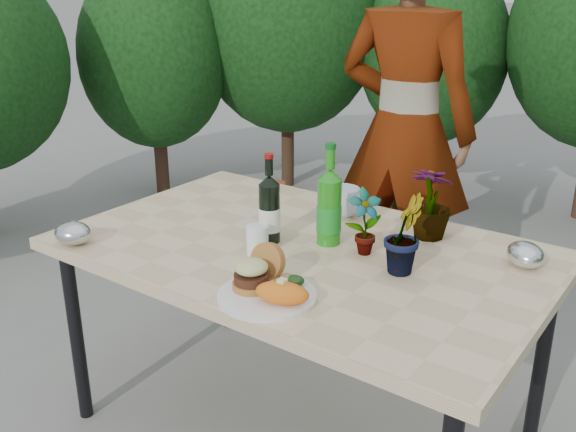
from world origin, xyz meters
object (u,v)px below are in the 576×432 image
Objects in this scene: wine_bottle at (269,210)px; patio_table at (302,261)px; person at (405,131)px; dinner_plate at (267,296)px.

patio_table is at bearing 10.69° from wine_bottle.
patio_table is 0.87× the size of person.
dinner_plate is 1.47m from person.
dinner_plate is (0.13, -0.37, 0.06)m from patio_table.
patio_table is 0.21m from wine_bottle.
wine_bottle is at bearing 88.83° from person.
person is (-0.16, 1.07, 0.23)m from patio_table.
person is at bearing 86.33° from wine_bottle.
wine_bottle is 1.10m from person.
person reaches higher than dinner_plate.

